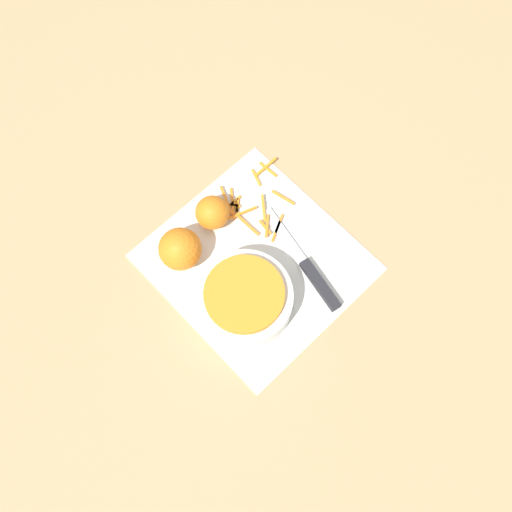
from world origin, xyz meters
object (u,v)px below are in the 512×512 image
at_px(bowl_speckled, 244,299).
at_px(knife, 313,275).
at_px(orange_left, 211,214).
at_px(orange_right, 180,249).

distance_m(bowl_speckled, knife, 0.14).
bearing_deg(bowl_speckled, orange_left, -22.68).
bearing_deg(orange_right, orange_left, -79.89).
xyz_separation_m(bowl_speckled, orange_right, (0.15, 0.02, 0.01)).
xyz_separation_m(knife, orange_left, (0.22, 0.06, 0.03)).
bearing_deg(orange_left, knife, -164.41).
bearing_deg(orange_left, orange_right, 100.11).
relative_size(bowl_speckled, knife, 0.74).
relative_size(orange_left, orange_right, 0.82).
height_order(bowl_speckled, orange_right, orange_right).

